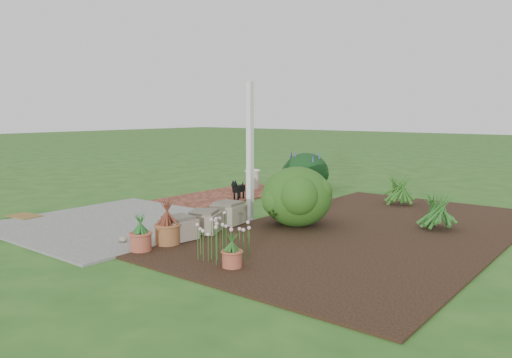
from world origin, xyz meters
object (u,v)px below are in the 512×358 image
Objects in this scene: black_dog at (238,188)px; evergreen_shrub at (297,195)px; stone_trough_near at (179,229)px; cream_ceramic_urn at (253,179)px.

evergreen_shrub is (2.38, -1.22, 0.26)m from black_dog.
stone_trough_near is at bearing -73.17° from black_dog.
evergreen_shrub reaches higher than black_dog.
evergreen_shrub reaches higher than stone_trough_near.
black_dog is 2.69m from evergreen_shrub.
stone_trough_near is 2.18m from evergreen_shrub.
evergreen_shrub reaches higher than cream_ceramic_urn.
stone_trough_near is at bearing -112.51° from evergreen_shrub.
evergreen_shrub is at bearing -40.32° from cream_ceramic_urn.
black_dog is at bearing -62.68° from cream_ceramic_urn.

